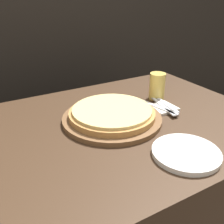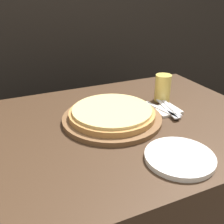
{
  "view_description": "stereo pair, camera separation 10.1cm",
  "coord_description": "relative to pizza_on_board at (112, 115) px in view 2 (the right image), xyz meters",
  "views": [
    {
      "loc": [
        -0.46,
        -0.82,
        1.24
      ],
      "look_at": [
        0.03,
        0.03,
        0.77
      ],
      "focal_mm": 42.0,
      "sensor_mm": 36.0,
      "label": 1
    },
    {
      "loc": [
        -0.37,
        -0.87,
        1.24
      ],
      "look_at": [
        0.03,
        0.03,
        0.77
      ],
      "focal_mm": 42.0,
      "sensor_mm": 36.0,
      "label": 2
    }
  ],
  "objects": [
    {
      "name": "dinner_knife",
      "position": [
        0.26,
        -0.02,
        -0.01
      ],
      "size": [
        0.06,
        0.21,
        0.0
      ],
      "color": "silver",
      "rests_on": "napkin_stack"
    },
    {
      "name": "spoon",
      "position": [
        0.29,
        -0.02,
        -0.01
      ],
      "size": [
        0.05,
        0.18,
        0.0
      ],
      "color": "silver",
      "rests_on": "napkin_stack"
    },
    {
      "name": "fork",
      "position": [
        0.24,
        -0.02,
        -0.01
      ],
      "size": [
        0.06,
        0.21,
        0.0
      ],
      "color": "silver",
      "rests_on": "napkin_stack"
    },
    {
      "name": "pizza_on_board",
      "position": [
        0.0,
        0.0,
        0.0
      ],
      "size": [
        0.42,
        0.42,
        0.06
      ],
      "color": "brown",
      "rests_on": "dining_table"
    },
    {
      "name": "dinner_plate",
      "position": [
        0.09,
        -0.34,
        -0.02
      ],
      "size": [
        0.23,
        0.23,
        0.02
      ],
      "color": "white",
      "rests_on": "dining_table"
    },
    {
      "name": "napkin_stack",
      "position": [
        0.26,
        -0.02,
        -0.02
      ],
      "size": [
        0.11,
        0.11,
        0.01
      ],
      "color": "silver",
      "rests_on": "dining_table"
    },
    {
      "name": "dining_table",
      "position": [
        -0.03,
        -0.03,
        -0.39
      ],
      "size": [
        1.35,
        0.92,
        0.73
      ],
      "color": "#3D2819",
      "rests_on": "ground_plane"
    },
    {
      "name": "beer_glass",
      "position": [
        0.31,
        0.1,
        0.05
      ],
      "size": [
        0.08,
        0.08,
        0.13
      ],
      "color": "#E5C65B",
      "rests_on": "dining_table"
    }
  ]
}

